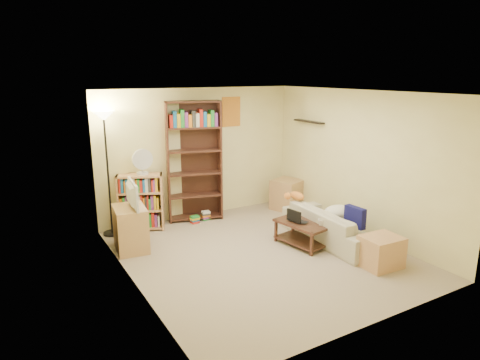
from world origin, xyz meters
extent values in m
plane|color=tan|center=(0.00, 0.00, 0.00)|extent=(4.50, 4.50, 0.00)
cube|color=#FFF4AB|center=(0.00, 2.25, 1.25)|extent=(4.00, 0.04, 2.50)
cube|color=#FFF4AB|center=(0.00, -2.25, 1.25)|extent=(4.00, 0.04, 2.50)
cube|color=#FFF4AB|center=(-2.00, 0.00, 1.25)|extent=(0.04, 4.50, 2.50)
cube|color=#FFF4AB|center=(2.00, 0.00, 1.25)|extent=(0.04, 4.50, 2.50)
cube|color=white|center=(0.00, 0.00, 2.50)|extent=(4.00, 4.50, 0.04)
cube|color=red|center=(0.72, 2.24, 2.02)|extent=(0.40, 0.02, 0.58)
cube|color=black|center=(1.92, 1.30, 1.85)|extent=(0.12, 0.80, 0.03)
imported|color=beige|center=(1.34, -0.14, 0.28)|extent=(1.98, 0.90, 0.56)
cube|color=#121251|center=(1.42, -0.56, 0.54)|extent=(0.13, 0.38, 0.33)
ellipsoid|color=white|center=(1.48, -0.10, 0.48)|extent=(0.52, 0.37, 0.22)
ellipsoid|color=orange|center=(1.16, 0.61, 0.63)|extent=(0.36, 0.17, 0.14)
sphere|color=orange|center=(0.95, 0.62, 0.65)|extent=(0.12, 0.12, 0.12)
cube|color=#46241B|center=(0.78, -0.03, 0.38)|extent=(0.64, 0.96, 0.04)
cube|color=#46241B|center=(0.78, -0.03, 0.08)|extent=(0.61, 0.91, 0.03)
cube|color=#46241B|center=(0.64, -0.45, 0.20)|extent=(0.04, 0.04, 0.40)
cube|color=#46241B|center=(1.05, -0.38, 0.20)|extent=(0.04, 0.04, 0.40)
cube|color=#46241B|center=(0.51, 0.32, 0.20)|extent=(0.04, 0.04, 0.40)
cube|color=#46241B|center=(0.92, 0.40, 0.20)|extent=(0.04, 0.04, 0.40)
imported|color=black|center=(0.77, 0.05, 0.41)|extent=(0.52, 0.48, 0.03)
cube|color=white|center=(0.65, 0.03, 0.51)|extent=(0.06, 0.29, 0.20)
imported|color=white|center=(0.96, -0.28, 0.45)|extent=(0.21, 0.21, 0.10)
cube|color=black|center=(0.83, 0.28, 0.41)|extent=(0.12, 0.16, 0.02)
cube|color=tan|center=(-1.70, 1.21, 0.36)|extent=(0.55, 0.72, 0.71)
imported|color=black|center=(-1.70, 1.21, 0.92)|extent=(0.75, 0.27, 0.42)
cube|color=#47241B|center=(-0.19, 2.05, 1.14)|extent=(1.08, 0.59, 2.28)
cube|color=tan|center=(-1.27, 2.03, 0.51)|extent=(0.86, 0.60, 1.02)
cylinder|color=silver|center=(-1.21, 2.01, 1.04)|extent=(0.20, 0.20, 0.04)
cylinder|color=silver|center=(-1.21, 2.01, 1.14)|extent=(0.02, 0.02, 0.20)
cylinder|color=silver|center=(-1.21, 1.98, 1.30)|extent=(0.36, 0.06, 0.36)
cylinder|color=black|center=(-1.80, 2.05, 0.02)|extent=(0.32, 0.32, 0.03)
cylinder|color=black|center=(-1.80, 2.05, 1.02)|extent=(0.03, 0.03, 2.04)
cone|color=#FFF2C6|center=(-1.80, 2.05, 2.09)|extent=(0.37, 0.37, 0.16)
cube|color=tan|center=(1.72, 1.66, 0.31)|extent=(0.70, 0.70, 0.62)
cube|color=tan|center=(1.28, -1.24, 0.23)|extent=(0.58, 0.49, 0.46)
cube|color=red|center=(-0.30, 1.84, 0.07)|extent=(0.17, 0.13, 0.14)
cube|color=#1966B2|center=(-0.05, 1.89, 0.09)|extent=(0.17, 0.13, 0.18)
camera|label=1|loc=(-3.42, -5.22, 2.79)|focal=32.00mm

